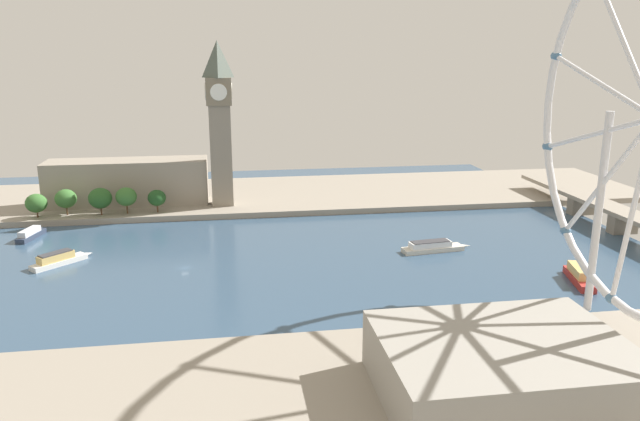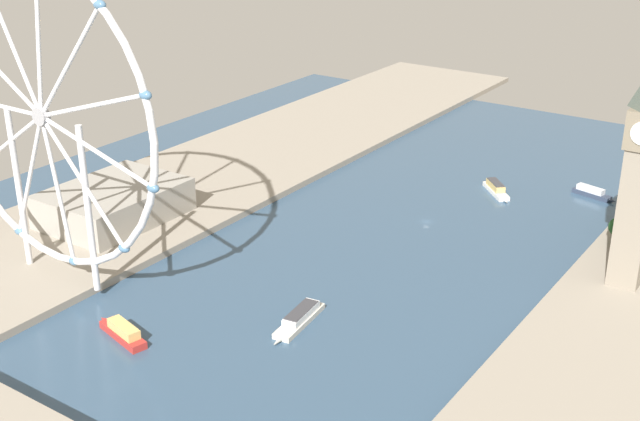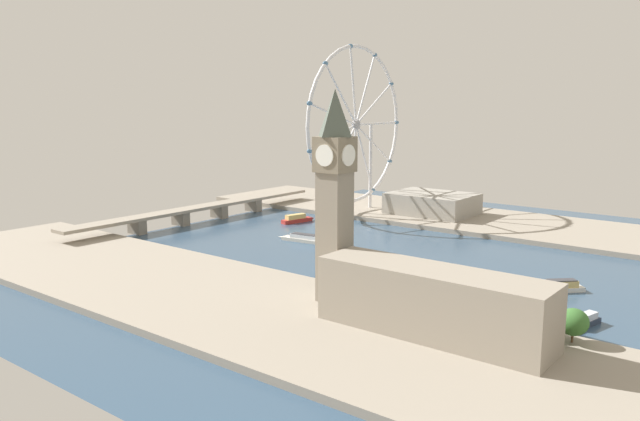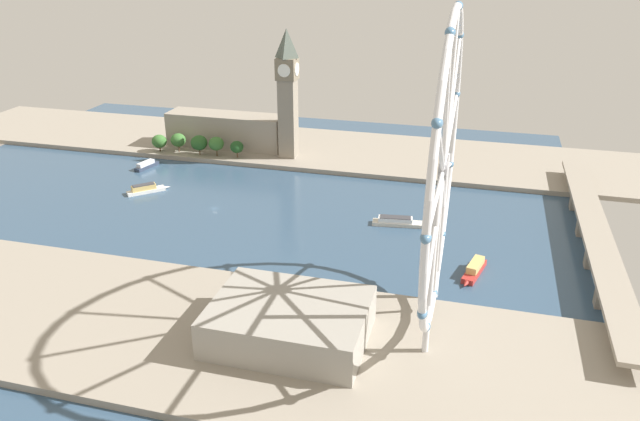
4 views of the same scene
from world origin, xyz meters
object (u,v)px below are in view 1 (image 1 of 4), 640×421
Objects in this scene: tour_boat_1 at (580,277)px; clock_tower at (220,121)px; tour_boat_0 at (433,247)px; tour_boat_3 at (59,259)px; riverside_hall at (502,369)px; tour_boat_2 at (31,234)px; parliament_block at (128,182)px.

clock_tower is at bearing -120.74° from tour_boat_1.
tour_boat_3 reaches higher than tour_boat_0.
clock_tower is at bearing -162.20° from riverside_hall.
clock_tower is 105.46m from tour_boat_2.
clock_tower is 1.01× the size of parliament_block.
clock_tower is 1.49× the size of riverside_hall.
riverside_hall is (211.48, 114.73, -4.50)m from parliament_block.
clock_tower is 188.19m from tour_boat_1.
tour_boat_1 is at bearing 45.11° from clock_tower.
riverside_hall is 2.56× the size of tour_boat_2.
parliament_block is at bearing 36.16° from tour_boat_3.
clock_tower reaches higher than tour_boat_1.
tour_boat_0 is 153.27m from tour_boat_3.
tour_boat_1 is (138.71, 179.44, -12.46)m from parliament_block.
tour_boat_2 is at bearing 74.43° from tour_boat_3.
riverside_hall is 1.81× the size of tour_boat_0.
riverside_hall is 97.71m from tour_boat_1.
tour_boat_1 reaches higher than tour_boat_0.
clock_tower is 3.80× the size of tour_boat_2.
tour_boat_2 is (-89.70, -216.20, -0.38)m from tour_boat_1.
tour_boat_3 is at bearing 170.35° from tour_boat_0.
tour_boat_1 is at bearing 52.30° from parliament_block.
tour_boat_2 is at bearing -137.00° from riverside_hall.
tour_boat_1 reaches higher than tour_boat_3.
riverside_hall reaches higher than tour_boat_2.
riverside_hall is at bearing -27.49° from tour_boat_1.
tour_boat_0 is at bearing -122.18° from tour_boat_1.
tour_boat_3 is at bearing -133.40° from riverside_hall.
tour_boat_1 reaches higher than tour_boat_2.
clock_tower reaches higher than tour_boat_2.
tour_boat_1 is at bearing -53.52° from tour_boat_0.
tour_boat_0 is at bearing -46.63° from tour_boat_3.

